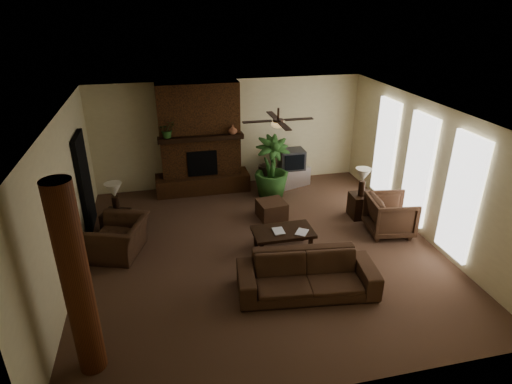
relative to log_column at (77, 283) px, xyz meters
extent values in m
plane|color=brown|center=(2.95, 2.40, -1.40)|extent=(7.00, 7.00, 0.00)
plane|color=silver|center=(2.95, 2.40, 1.40)|extent=(7.00, 7.00, 0.00)
plane|color=beige|center=(2.95, 5.90, 0.00)|extent=(7.00, 0.00, 7.00)
plane|color=beige|center=(2.95, -1.10, 0.00)|extent=(7.00, 0.00, 7.00)
plane|color=beige|center=(-0.55, 2.40, 0.00)|extent=(0.00, 7.00, 7.00)
plane|color=beige|center=(6.45, 2.40, 0.00)|extent=(0.00, 7.00, 7.00)
cube|color=#553016|center=(2.15, 5.65, 0.00)|extent=(2.00, 0.50, 2.80)
cube|color=#553016|center=(2.15, 5.55, -1.17)|extent=(2.40, 0.70, 0.45)
cube|color=black|center=(2.15, 5.39, -0.58)|extent=(0.75, 0.04, 0.65)
cube|color=black|center=(2.15, 5.37, 0.10)|extent=(2.10, 0.28, 0.12)
cube|color=white|center=(6.40, 4.00, -0.05)|extent=(0.08, 0.85, 2.35)
cube|color=white|center=(6.40, 2.60, -0.05)|extent=(0.08, 0.85, 2.35)
cube|color=white|center=(6.40, 1.20, -0.05)|extent=(0.08, 0.85, 2.35)
cylinder|color=#5D2D17|center=(0.00, 0.00, 0.00)|extent=(0.36, 0.36, 2.80)
cube|color=black|center=(-0.49, 4.20, -0.35)|extent=(0.10, 1.00, 2.10)
cylinder|color=#2F1F15|center=(3.35, 2.70, 1.28)|extent=(0.04, 0.04, 0.24)
cylinder|color=#2F1F15|center=(3.35, 2.70, 1.16)|extent=(0.20, 0.20, 0.06)
ellipsoid|color=#F2BF72|center=(3.35, 2.70, 1.10)|extent=(0.26, 0.26, 0.14)
cube|color=black|center=(3.75, 2.70, 1.17)|extent=(0.55, 0.12, 0.01)
cube|color=black|center=(2.95, 2.70, 1.17)|extent=(0.55, 0.12, 0.01)
cube|color=black|center=(3.35, 3.10, 1.17)|extent=(0.12, 0.55, 0.01)
cube|color=black|center=(3.35, 2.30, 1.17)|extent=(0.12, 0.55, 0.01)
imported|color=#452D1D|center=(3.41, 0.91, -0.94)|extent=(2.43, 0.97, 0.92)
imported|color=#452D1D|center=(0.21, 2.88, -0.92)|extent=(1.03, 1.26, 0.96)
imported|color=#452D1D|center=(5.81, 2.45, -0.94)|extent=(0.96, 1.01, 0.93)
cube|color=black|center=(3.39, 2.31, -1.00)|extent=(1.20, 0.70, 0.06)
cube|color=black|center=(2.89, 2.06, -1.21)|extent=(0.07, 0.07, 0.37)
cube|color=black|center=(3.89, 2.06, -1.21)|extent=(0.07, 0.07, 0.37)
cube|color=black|center=(2.89, 2.56, -1.21)|extent=(0.07, 0.07, 0.37)
cube|color=black|center=(3.89, 2.56, -1.21)|extent=(0.07, 0.07, 0.37)
cube|color=#452D1D|center=(3.52, 3.69, -1.20)|extent=(0.67, 0.67, 0.40)
cube|color=silver|center=(4.56, 5.40, -1.15)|extent=(0.96, 0.74, 0.50)
cube|color=#343437|center=(4.50, 5.34, -0.64)|extent=(0.65, 0.50, 0.52)
cube|color=black|center=(4.50, 5.08, -0.64)|extent=(0.52, 0.03, 0.40)
cylinder|color=black|center=(3.74, 5.21, -1.05)|extent=(0.34, 0.34, 0.70)
sphere|color=black|center=(3.74, 5.21, -0.80)|extent=(0.34, 0.34, 0.34)
imported|color=#2B5421|center=(3.81, 4.82, -0.96)|extent=(1.02, 1.63, 0.87)
cube|color=black|center=(0.11, 3.64, -1.12)|extent=(0.65, 0.65, 0.55)
cylinder|color=#2F1F15|center=(0.15, 3.65, -0.67)|extent=(0.18, 0.18, 0.35)
cone|color=beige|center=(0.15, 3.65, -0.35)|extent=(0.45, 0.45, 0.30)
cube|color=black|center=(5.55, 3.29, -1.12)|extent=(0.52, 0.52, 0.55)
cylinder|color=#2F1F15|center=(5.51, 3.26, -0.67)|extent=(0.16, 0.16, 0.35)
cone|color=beige|center=(5.51, 3.26, -0.35)|extent=(0.42, 0.42, 0.30)
imported|color=#2B5421|center=(1.35, 5.38, 0.32)|extent=(0.46, 0.49, 0.33)
imported|color=brown|center=(2.94, 5.31, 0.27)|extent=(0.28, 0.29, 0.22)
imported|color=#999999|center=(3.18, 2.28, -0.83)|extent=(0.22, 0.03, 0.29)
imported|color=#999999|center=(3.64, 2.20, -0.82)|extent=(0.19, 0.14, 0.29)
camera|label=1|loc=(1.21, -4.79, 3.27)|focal=30.02mm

